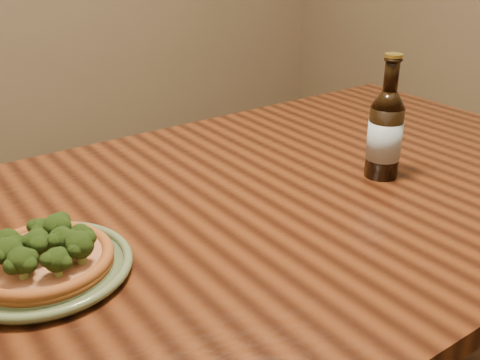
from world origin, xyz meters
TOP-DOWN VIEW (x-y plane):
  - table at (0.00, 0.10)m, footprint 1.60×0.90m
  - plate at (-0.39, 0.09)m, footprint 0.25×0.25m
  - pizza at (-0.39, 0.08)m, footprint 0.20×0.20m
  - beer_bottle at (0.28, 0.04)m, footprint 0.07×0.07m

SIDE VIEW (x-z plane):
  - table at x=0.00m, z-range 0.28..1.03m
  - plate at x=-0.39m, z-range 0.75..0.77m
  - pizza at x=-0.39m, z-range 0.75..0.82m
  - beer_bottle at x=0.28m, z-range 0.72..0.96m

